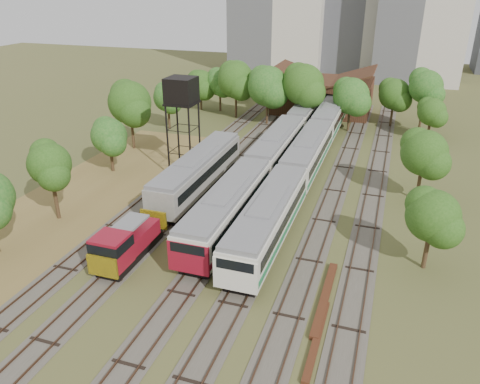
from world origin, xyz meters
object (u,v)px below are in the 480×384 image
(water_tower, at_px, (181,93))
(railcar_green_set, at_px, (308,154))
(railcar_red_set, at_px, (256,174))
(shunter_locomotive, at_px, (125,245))

(water_tower, bearing_deg, railcar_green_set, 19.18)
(railcar_red_set, distance_m, water_tower, 12.40)
(railcar_red_set, xyz_separation_m, railcar_green_set, (4.00, 7.79, 0.00))
(railcar_red_set, distance_m, shunter_locomotive, 17.26)
(water_tower, bearing_deg, shunter_locomotive, -79.37)
(railcar_red_set, bearing_deg, railcar_green_set, 62.82)
(shunter_locomotive, bearing_deg, railcar_green_set, 67.35)
(railcar_red_set, bearing_deg, water_tower, 162.37)
(railcar_green_set, bearing_deg, railcar_red_set, -117.18)
(railcar_green_set, bearing_deg, water_tower, -160.82)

